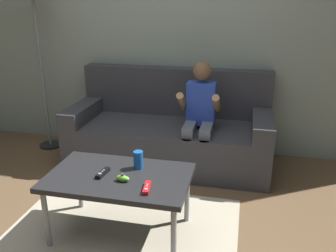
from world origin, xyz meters
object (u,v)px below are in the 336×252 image
object	(u,v)px
game_remote_red_near_edge	(147,188)
game_remote_black_far_corner	(103,173)
couch	(170,132)
soda_can	(138,160)
coffee_table	(119,180)
person_seated_on_couch	(200,113)
nunchuk_lime	(123,178)

from	to	relation	value
game_remote_red_near_edge	game_remote_black_far_corner	size ratio (longest dim) A/B	1.00
couch	soda_can	world-z (taller)	couch
game_remote_red_near_edge	coffee_table	bearing A→B (deg)	148.83
game_remote_red_near_edge	person_seated_on_couch	bearing A→B (deg)	82.31
person_seated_on_couch	coffee_table	xyz separation A→B (m)	(-0.39, -1.03, -0.17)
couch	soda_can	distance (m)	1.11
coffee_table	nunchuk_lime	world-z (taller)	nunchuk_lime
person_seated_on_couch	game_remote_black_far_corner	xyz separation A→B (m)	(-0.49, -1.04, -0.12)
coffee_table	couch	bearing A→B (deg)	86.17
person_seated_on_couch	coffee_table	distance (m)	1.11
person_seated_on_couch	soda_can	bearing A→B (deg)	-108.02
soda_can	game_remote_black_far_corner	bearing A→B (deg)	-144.27
nunchuk_lime	game_remote_red_near_edge	bearing A→B (deg)	-20.73
nunchuk_lime	game_remote_black_far_corner	xyz separation A→B (m)	(-0.16, 0.06, -0.01)
couch	coffee_table	size ratio (longest dim) A/B	2.04
coffee_table	game_remote_red_near_edge	world-z (taller)	game_remote_red_near_edge
coffee_table	soda_can	bearing A→B (deg)	52.77
person_seated_on_couch	game_remote_black_far_corner	size ratio (longest dim) A/B	7.15
couch	game_remote_black_far_corner	bearing A→B (deg)	-98.54
person_seated_on_couch	soda_can	xyz separation A→B (m)	(-0.29, -0.90, -0.07)
coffee_table	nunchuk_lime	bearing A→B (deg)	-53.55
nunchuk_lime	soda_can	world-z (taller)	soda_can
person_seated_on_couch	nunchuk_lime	xyz separation A→B (m)	(-0.33, -1.10, -0.11)
coffee_table	game_remote_black_far_corner	xyz separation A→B (m)	(-0.10, -0.02, 0.05)
nunchuk_lime	soda_can	distance (m)	0.21
soda_can	coffee_table	bearing A→B (deg)	-127.23
nunchuk_lime	soda_can	bearing A→B (deg)	77.94
game_remote_red_near_edge	nunchuk_lime	xyz separation A→B (m)	(-0.18, 0.07, 0.01)
person_seated_on_couch	game_remote_black_far_corner	distance (m)	1.16
game_remote_red_near_edge	soda_can	size ratio (longest dim) A/B	1.18
couch	coffee_table	distance (m)	1.22
soda_can	nunchuk_lime	bearing A→B (deg)	-102.06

